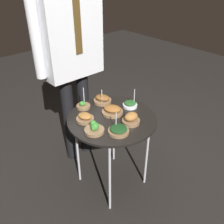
# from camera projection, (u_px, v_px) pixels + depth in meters

# --- Properties ---
(ground_plane) EXTENTS (8.00, 8.00, 0.00)m
(ground_plane) POSITION_uv_depth(u_px,v_px,m) (112.00, 180.00, 2.29)
(ground_plane) COLOR black
(serving_cart) EXTENTS (0.69, 0.69, 0.69)m
(serving_cart) POSITION_uv_depth(u_px,v_px,m) (112.00, 123.00, 1.95)
(serving_cart) COLOR black
(serving_cart) RESTS_ON ground_plane
(bowl_broccoli_mid_left) EXTENTS (0.14, 0.14, 0.07)m
(bowl_broccoli_mid_left) POSITION_uv_depth(u_px,v_px,m) (94.00, 128.00, 1.76)
(bowl_broccoli_mid_left) COLOR brown
(bowl_broccoli_mid_left) RESTS_ON serving_cart
(bowl_roast_mid_right) EXTENTS (0.14, 0.14, 0.08)m
(bowl_roast_mid_right) POSITION_uv_depth(u_px,v_px,m) (131.00, 119.00, 1.84)
(bowl_roast_mid_right) COLOR brown
(bowl_roast_mid_right) RESTS_ON serving_cart
(bowl_roast_far_rim) EXTENTS (0.17, 0.17, 0.06)m
(bowl_roast_far_rim) POSITION_uv_depth(u_px,v_px,m) (112.00, 110.00, 1.97)
(bowl_roast_far_rim) COLOR brown
(bowl_roast_far_rim) RESTS_ON serving_cart
(bowl_roast_front_left) EXTENTS (0.13, 0.13, 0.06)m
(bowl_roast_front_left) POSITION_uv_depth(u_px,v_px,m) (85.00, 118.00, 1.88)
(bowl_roast_front_left) COLOR brown
(bowl_roast_front_left) RESTS_ON serving_cart
(bowl_spinach_front_right) EXTENTS (0.12, 0.12, 0.16)m
(bowl_spinach_front_right) POSITION_uv_depth(u_px,v_px,m) (130.00, 104.00, 2.05)
(bowl_spinach_front_right) COLOR silver
(bowl_spinach_front_right) RESTS_ON serving_cart
(bowl_spinach_center) EXTENTS (0.15, 0.15, 0.14)m
(bowl_spinach_center) POSITION_uv_depth(u_px,v_px,m) (118.00, 130.00, 1.75)
(bowl_spinach_center) COLOR brown
(bowl_spinach_center) RESTS_ON serving_cart
(bowl_roast_back_right) EXTENTS (0.15, 0.15, 0.14)m
(bowl_roast_back_right) POSITION_uv_depth(u_px,v_px,m) (102.00, 99.00, 2.12)
(bowl_roast_back_right) COLOR brown
(bowl_roast_back_right) RESTS_ON serving_cart
(bowl_broccoli_back_left) EXTENTS (0.11, 0.11, 0.17)m
(bowl_broccoli_back_left) POSITION_uv_depth(u_px,v_px,m) (83.00, 105.00, 2.04)
(bowl_broccoli_back_left) COLOR brown
(bowl_broccoli_back_left) RESTS_ON serving_cart
(waiter_figure) EXTENTS (0.66, 0.25, 1.78)m
(waiter_figure) POSITION_uv_depth(u_px,v_px,m) (71.00, 46.00, 2.03)
(waiter_figure) COLOR black
(waiter_figure) RESTS_ON ground_plane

